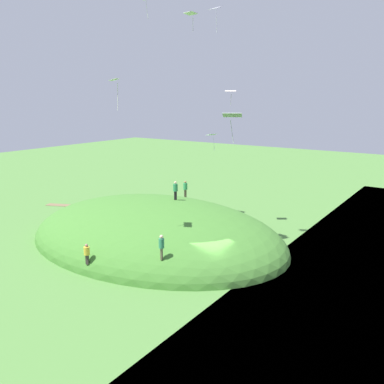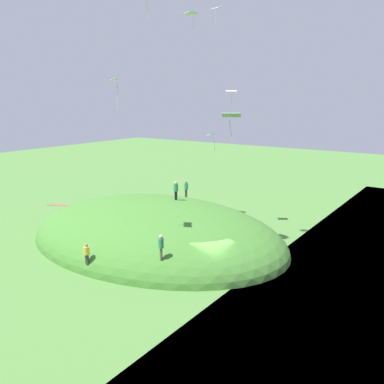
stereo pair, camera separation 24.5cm
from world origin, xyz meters
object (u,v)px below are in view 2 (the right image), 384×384
Objects in this scene: person_on_hilltop at (176,188)px; kite_8 at (191,14)px; kite_6 at (231,92)px; person_watching_kites at (186,187)px; person_near_shore at (161,244)px; person_with_child at (87,251)px; kite_1 at (216,9)px; kite_7 at (212,135)px; kite_2 at (231,116)px; kite_0 at (114,82)px.

kite_8 is (-3.12, 1.98, 14.59)m from person_on_hilltop.
kite_6 is at bearing -164.15° from person_on_hilltop.
person_near_shore is at bearing -110.80° from person_watching_kites.
kite_1 is (-6.47, -7.29, 17.14)m from person_with_child.
person_on_hilltop is 1.21× the size of kite_6.
kite_7 reaches higher than person_with_child.
kite_2 is 1.27× the size of kite_8.
kite_7 is at bearing 67.41° from person_with_child.
kite_7 is (8.21, -11.17, -2.31)m from kite_2.
kite_0 reaches higher than person_on_hilltop.
person_with_child is at bearing -132.89° from person_watching_kites.
person_watching_kites is (1.87, -4.25, -0.86)m from person_on_hilltop.
kite_1 reaches higher than kite_0.
kite_2 is at bearing -0.97° from person_with_child.
person_on_hilltop reaches higher than person_with_child.
kite_1 is 1.22× the size of kite_6.
person_with_child is at bearing 38.23° from person_on_hilltop.
person_with_child is at bearing 94.31° from person_near_shore.
person_watching_kites is 18.93m from kite_1.
kite_8 reaches higher than kite_7.
kite_1 is 1.12× the size of kite_7.
person_watching_kites is 10.75m from kite_6.
person_with_child is 20.52m from kite_6.
person_near_shore is at bearing 11.35° from person_with_child.
person_on_hilltop is at bearing 13.01° from person_near_shore.
person_on_hilltop is 15.05m from kite_8.
kite_8 is (-3.24, -8.88, 17.44)m from person_with_child.
kite_0 is at bearing -124.81° from person_watching_kites.
kite_0 is 9.43m from kite_2.
person_watching_kites is 1.20× the size of kite_6.
person_on_hilltop is 1.11× the size of person_with_child.
person_with_child is at bearing 48.40° from kite_1.
person_with_child is 1.09× the size of kite_6.
kite_2 is at bearing -179.60° from kite_0.
kite_7 is (-0.98, -11.24, -4.40)m from kite_0.
kite_0 is at bearing 77.83° from kite_8.
kite_0 reaches higher than kite_2.
person_on_hilltop is 4.73m from person_watching_kites.
person_on_hilltop is at bearing -115.72° from person_watching_kites.
kite_8 is (-0.66, 7.76, 5.73)m from kite_6.
person_watching_kites is at bearing -24.50° from kite_7.
person_near_shore is at bearing 100.73° from kite_6.
kite_0 is (-1.60, 9.01, 9.30)m from person_on_hilltop.
kite_6 reaches higher than person_on_hilltop.
kite_0 is 8.93m from kite_8.
person_on_hilltop is 5.97m from kite_7.
person_with_child is (0.13, 10.86, -2.85)m from person_on_hilltop.
person_watching_kites is 17.07m from kite_0.
kite_8 is at bearing -100.79° from person_watching_kites.
kite_7 is (-2.58, -2.22, 4.90)m from person_on_hilltop.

